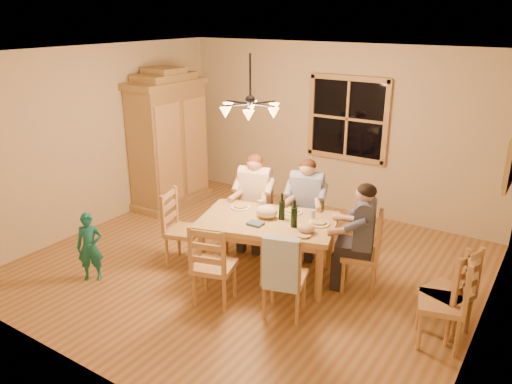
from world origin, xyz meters
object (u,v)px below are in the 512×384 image
Objects in this scene: adult_plaid_man at (307,195)px; chair_far_left at (255,225)px; chair_near_left at (214,278)px; adult_woman at (255,189)px; chair_end_right at (360,266)px; wine_bottle_b at (294,214)px; chair_far_right at (305,232)px; chair_end_left at (184,242)px; adult_slate_man at (363,224)px; wine_bottle_a at (282,206)px; child at (90,247)px; chair_spare_back at (444,306)px; armoire at (169,144)px; chandelier at (250,108)px; chair_spare_front at (439,316)px; chair_near_right at (285,289)px; dining_table at (268,227)px.

chair_far_left is at bearing 0.00° from adult_plaid_man.
chair_near_left is 1.13× the size of adult_woman.
wine_bottle_b is at bearing 98.83° from chair_end_right.
chair_end_left is at bearing 27.98° from chair_far_right.
adult_slate_man reaches higher than chair_far_left.
child is at bearing -144.43° from wine_bottle_a.
chair_end_right is at bearing 92.31° from chair_spare_back.
adult_woman is 2.26m from child.
wine_bottle_b reaches higher than chair_far_right.
armoire is 3.09m from wine_bottle_a.
chair_far_right is 1.70m from chair_near_left.
chair_spare_front is (2.45, -0.32, -1.77)m from chandelier.
wine_bottle_a reaches higher than chair_far_left.
chair_far_left is 1.75m from chair_near_right.
adult_plaid_man is at bearing 46.64° from adult_slate_man.
adult_plaid_man is at bearing -8.50° from armoire.
adult_plaid_man is (0.09, 0.83, 0.19)m from dining_table.
chair_spare_back is at bearing 150.60° from chair_far_left.
adult_slate_man is at bearing 24.88° from wine_bottle_b.
chair_spare_front is (1.06, -0.56, 0.00)m from chair_end_right.
chair_near_left is 1.00× the size of chair_spare_back.
chair_end_left is at bearing -163.95° from dining_table.
wine_bottle_b is (0.98, -0.65, 0.08)m from adult_woman.
chair_end_right is at bearing -106.05° from adult_slate_man.
adult_slate_man is (1.70, -0.31, 0.00)m from adult_woman.
chair_near_right is at bearing 63.43° from chair_end_left.
adult_woman is 0.73m from adult_plaid_man.
chair_far_left is at bearing 133.94° from dining_table.
adult_slate_man is 0.88× the size of chair_spare_front.
chair_spare_front is at bearing -133.88° from chair_end_right.
adult_woman is 0.88× the size of chair_spare_back.
adult_plaid_man is (2.82, -0.42, -0.22)m from armoire.
wine_bottle_a is at bearing -21.91° from armoire.
chair_end_left is at bearing -153.61° from chandelier.
dining_table is 2.11× the size of adult_slate_man.
dining_table is at bearing 176.94° from wine_bottle_b.
adult_plaid_man is (-1.00, 0.52, 0.54)m from chair_end_right.
chair_end_left is at bearing 46.74° from chair_far_left.
adult_woman is 2.94m from chair_spare_front.
adult_slate_man is (0.48, 0.94, 0.54)m from chair_near_right.
dining_table is at bearing -24.64° from armoire.
adult_plaid_man is (0.27, 1.68, 0.54)m from chair_near_left.
adult_slate_man is 3.29m from child.
child is at bearing -51.68° from chair_end_left.
chair_far_right is 1.13× the size of adult_plaid_man.
chair_far_right is 0.90m from adult_woman.
chair_spare_back is at bearing 141.39° from chair_far_right.
chair_spare_front is at bearing -1.36° from chair_near_left.
chair_near_right is at bearing 117.90° from chair_far_left.
chair_end_left is at bearing 115.17° from chair_spare_back.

